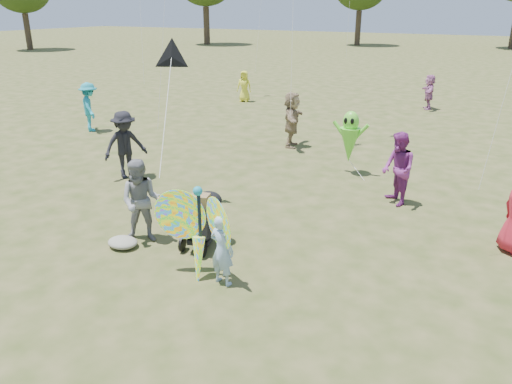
% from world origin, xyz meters
% --- Properties ---
extents(ground, '(160.00, 160.00, 0.00)m').
position_xyz_m(ground, '(0.00, 0.00, 0.00)').
color(ground, '#51592B').
rests_on(ground, ground).
extents(child_girl, '(0.49, 0.35, 1.24)m').
position_xyz_m(child_girl, '(-0.02, -0.02, 0.62)').
color(child_girl, '#94B3D1').
rests_on(child_girl, ground).
extents(adult_man, '(1.01, 0.93, 1.67)m').
position_xyz_m(adult_man, '(-2.25, 0.63, 0.83)').
color(adult_man, gray).
rests_on(adult_man, ground).
extents(grey_bag, '(0.60, 0.49, 0.19)m').
position_xyz_m(grey_bag, '(-2.43, 0.20, 0.10)').
color(grey_bag, gray).
rests_on(grey_bag, ground).
extents(crowd_b, '(1.13, 1.34, 1.80)m').
position_xyz_m(crowd_b, '(-5.20, 3.46, 0.90)').
color(crowd_b, black).
rests_on(crowd_b, ground).
extents(crowd_d, '(0.98, 1.74, 1.79)m').
position_xyz_m(crowd_d, '(-2.58, 8.42, 0.90)').
color(crowd_d, '#927959').
rests_on(crowd_d, ground).
extents(crowd_e, '(1.02, 1.05, 1.71)m').
position_xyz_m(crowd_e, '(1.67, 4.94, 0.86)').
color(crowd_e, '#7E2A78').
rests_on(crowd_e, ground).
extents(crowd_g, '(0.79, 0.58, 1.46)m').
position_xyz_m(crowd_g, '(-7.95, 14.80, 0.73)').
color(crowd_g, yellow).
rests_on(crowd_g, ground).
extents(crowd_i, '(1.31, 1.23, 1.77)m').
position_xyz_m(crowd_i, '(-9.99, 6.91, 0.89)').
color(crowd_i, teal).
rests_on(crowd_i, ground).
extents(crowd_j, '(0.85, 1.48, 1.53)m').
position_xyz_m(crowd_j, '(0.21, 17.03, 0.76)').
color(crowd_j, '#B2659C').
rests_on(crowd_j, ground).
extents(jogging_stroller, '(0.66, 1.11, 1.09)m').
position_xyz_m(jogging_stroller, '(-1.07, 1.00, 0.61)').
color(jogging_stroller, black).
rests_on(jogging_stroller, ground).
extents(butterfly_kite, '(1.74, 0.75, 1.83)m').
position_xyz_m(butterfly_kite, '(-0.49, 0.00, 0.83)').
color(butterfly_kite, '#F25926').
rests_on(butterfly_kite, ground).
extents(delta_kite_rig, '(1.51, 2.29, 2.40)m').
position_xyz_m(delta_kite_rig, '(-2.90, 2.68, 3.32)').
color(delta_kite_rig, black).
rests_on(delta_kite_rig, ground).
extents(alien_kite, '(1.12, 0.69, 1.74)m').
position_xyz_m(alien_kite, '(-0.04, 6.61, 0.97)').
color(alien_kite, '#64DB33').
rests_on(alien_kite, ground).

